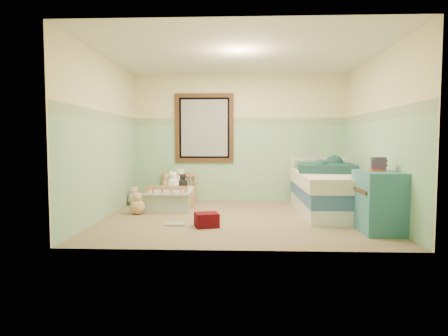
{
  "coord_description": "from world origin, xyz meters",
  "views": [
    {
      "loc": [
        0.02,
        -6.01,
        1.2
      ],
      "look_at": [
        -0.25,
        0.35,
        0.75
      ],
      "focal_mm": 31.38,
      "sensor_mm": 36.0,
      "label": 1
    }
  ],
  "objects_px": {
    "floor_book": "(176,224)",
    "dresser": "(378,201)",
    "toddler_bed_frame": "(174,201)",
    "plush_floor_tan": "(138,207)",
    "twin_bed_frame": "(332,206)",
    "red_pillow": "(207,220)",
    "plush_floor_cream": "(134,199)"
  },
  "relations": [
    {
      "from": "toddler_bed_frame",
      "to": "red_pillow",
      "type": "xyz_separation_m",
      "value": [
        0.75,
        -1.69,
        0.01
      ]
    },
    {
      "from": "toddler_bed_frame",
      "to": "red_pillow",
      "type": "bearing_deg",
      "value": -66.11
    },
    {
      "from": "toddler_bed_frame",
      "to": "dresser",
      "type": "xyz_separation_m",
      "value": [
        3.04,
        -1.86,
        0.31
      ]
    },
    {
      "from": "plush_floor_cream",
      "to": "plush_floor_tan",
      "type": "xyz_separation_m",
      "value": [
        0.29,
        -0.89,
        0.0
      ]
    },
    {
      "from": "toddler_bed_frame",
      "to": "plush_floor_cream",
      "type": "relative_size",
      "value": 6.01
    },
    {
      "from": "twin_bed_frame",
      "to": "dresser",
      "type": "xyz_separation_m",
      "value": [
        0.29,
        -1.33,
        0.29
      ]
    },
    {
      "from": "floor_book",
      "to": "red_pillow",
      "type": "bearing_deg",
      "value": -12.91
    },
    {
      "from": "dresser",
      "to": "toddler_bed_frame",
      "type": "bearing_deg",
      "value": 148.55
    },
    {
      "from": "plush_floor_cream",
      "to": "red_pillow",
      "type": "distance_m",
      "value": 2.32
    },
    {
      "from": "plush_floor_tan",
      "to": "floor_book",
      "type": "height_order",
      "value": "plush_floor_tan"
    },
    {
      "from": "plush_floor_cream",
      "to": "plush_floor_tan",
      "type": "height_order",
      "value": "plush_floor_tan"
    },
    {
      "from": "floor_book",
      "to": "toddler_bed_frame",
      "type": "bearing_deg",
      "value": 102.06
    },
    {
      "from": "red_pillow",
      "to": "floor_book",
      "type": "distance_m",
      "value": 0.47
    },
    {
      "from": "plush_floor_tan",
      "to": "red_pillow",
      "type": "bearing_deg",
      "value": -36.22
    },
    {
      "from": "toddler_bed_frame",
      "to": "floor_book",
      "type": "bearing_deg",
      "value": -79.23
    },
    {
      "from": "floor_book",
      "to": "dresser",
      "type": "bearing_deg",
      "value": -4.53
    },
    {
      "from": "plush_floor_tan",
      "to": "twin_bed_frame",
      "type": "distance_m",
      "value": 3.22
    },
    {
      "from": "plush_floor_cream",
      "to": "twin_bed_frame",
      "type": "xyz_separation_m",
      "value": [
        3.5,
        -0.6,
        -0.01
      ]
    },
    {
      "from": "twin_bed_frame",
      "to": "red_pillow",
      "type": "relative_size",
      "value": 6.99
    },
    {
      "from": "toddler_bed_frame",
      "to": "twin_bed_frame",
      "type": "xyz_separation_m",
      "value": [
        2.75,
        -0.53,
        0.02
      ]
    },
    {
      "from": "toddler_bed_frame",
      "to": "plush_floor_cream",
      "type": "xyz_separation_m",
      "value": [
        -0.75,
        0.07,
        0.03
      ]
    },
    {
      "from": "twin_bed_frame",
      "to": "plush_floor_cream",
      "type": "bearing_deg",
      "value": 170.21
    },
    {
      "from": "toddler_bed_frame",
      "to": "twin_bed_frame",
      "type": "relative_size",
      "value": 0.64
    },
    {
      "from": "twin_bed_frame",
      "to": "red_pillow",
      "type": "height_order",
      "value": "twin_bed_frame"
    },
    {
      "from": "plush_floor_cream",
      "to": "dresser",
      "type": "distance_m",
      "value": 4.27
    },
    {
      "from": "dresser",
      "to": "floor_book",
      "type": "distance_m",
      "value": 2.78
    },
    {
      "from": "plush_floor_tan",
      "to": "floor_book",
      "type": "xyz_separation_m",
      "value": [
        0.76,
        -0.77,
        -0.11
      ]
    },
    {
      "from": "plush_floor_cream",
      "to": "toddler_bed_frame",
      "type": "bearing_deg",
      "value": -5.62
    },
    {
      "from": "plush_floor_tan",
      "to": "floor_book",
      "type": "relative_size",
      "value": 0.91
    },
    {
      "from": "red_pillow",
      "to": "floor_book",
      "type": "relative_size",
      "value": 1.18
    },
    {
      "from": "plush_floor_tan",
      "to": "red_pillow",
      "type": "xyz_separation_m",
      "value": [
        1.21,
        -0.88,
        -0.02
      ]
    },
    {
      "from": "dresser",
      "to": "floor_book",
      "type": "height_order",
      "value": "dresser"
    }
  ]
}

